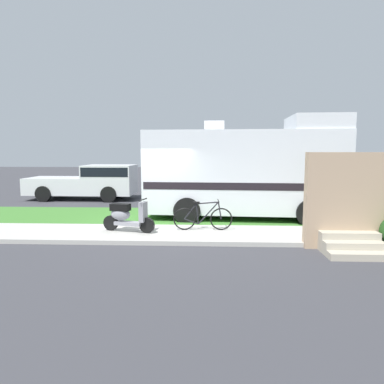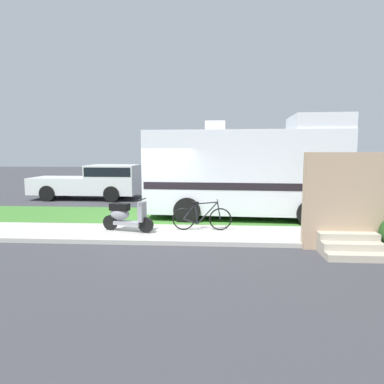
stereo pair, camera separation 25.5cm
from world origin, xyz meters
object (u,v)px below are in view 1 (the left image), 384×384
bottle_green (325,229)px  motorhome_rv (246,171)px  pickup_truck_near (92,181)px  bicycle (203,218)px  scooter (127,216)px

bottle_green → motorhome_rv: bearing=125.6°
motorhome_rv → pickup_truck_near: 8.50m
bicycle → pickup_truck_near: 9.01m
bicycle → motorhome_rv: bearing=58.9°
scooter → bicycle: (2.19, 0.28, -0.09)m
motorhome_rv → bicycle: size_ratio=4.00×
bicycle → bottle_green: (3.45, -0.26, -0.25)m
pickup_truck_near → bottle_green: pickup_truck_near is taller
motorhome_rv → scooter: motorhome_rv is taller
scooter → bicycle: size_ratio=0.90×
motorhome_rv → bottle_green: motorhome_rv is taller
bottle_green → pickup_truck_near: bearing=141.4°
pickup_truck_near → bottle_green: (9.10, -7.26, -0.69)m
scooter → motorhome_rv: bearing=36.8°
motorhome_rv → bottle_green: bearing=-54.4°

